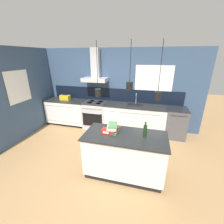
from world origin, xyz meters
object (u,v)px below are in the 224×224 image
object	(u,v)px
red_supply_box	(107,131)
yellow_toolbox	(65,98)
book_stack	(112,128)
oven_range	(96,115)
dishwasher	(175,123)
bottle_on_island	(145,131)

from	to	relation	value
red_supply_box	yellow_toolbox	size ratio (longest dim) A/B	0.58
book_stack	red_supply_box	world-z (taller)	book_stack
red_supply_box	yellow_toolbox	bearing A→B (deg)	137.34
book_stack	yellow_toolbox	xyz separation A→B (m)	(-2.19, 1.84, 0.01)
oven_range	dishwasher	size ratio (longest dim) A/B	1.00
bottle_on_island	book_stack	world-z (taller)	bottle_on_island
dishwasher	book_stack	xyz separation A→B (m)	(-1.50, -1.84, 0.52)
bottle_on_island	book_stack	xyz separation A→B (m)	(-0.65, 0.06, -0.06)
oven_range	red_supply_box	bearing A→B (deg)	-62.92
bottle_on_island	dishwasher	bearing A→B (deg)	65.85
book_stack	yellow_toolbox	size ratio (longest dim) A/B	1.09
bottle_on_island	yellow_toolbox	bearing A→B (deg)	146.22
oven_range	yellow_toolbox	xyz separation A→B (m)	(-1.11, 0.00, 0.54)
book_stack	yellow_toolbox	distance (m)	2.86
dishwasher	bottle_on_island	world-z (taller)	bottle_on_island
dishwasher	red_supply_box	bearing A→B (deg)	-129.52
dishwasher	oven_range	bearing A→B (deg)	-179.91
dishwasher	book_stack	distance (m)	2.43
bottle_on_island	book_stack	size ratio (longest dim) A/B	0.83
bottle_on_island	red_supply_box	size ratio (longest dim) A/B	1.54
book_stack	red_supply_box	bearing A→B (deg)	-135.02
bottle_on_island	book_stack	bearing A→B (deg)	174.77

